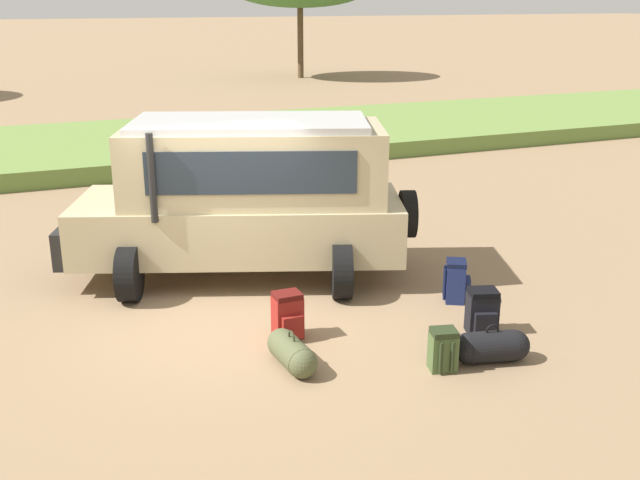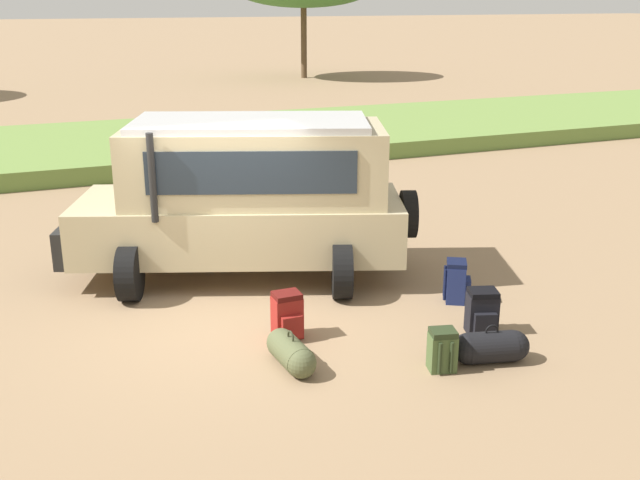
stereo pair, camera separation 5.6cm
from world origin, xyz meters
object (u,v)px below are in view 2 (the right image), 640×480
object	(u,v)px
backpack_beside_front_wheel	(442,350)
safari_vehicle	(246,195)
backpack_outermost	(287,316)
duffel_bag_soft_canvas	(291,353)
duffel_bag_low_black_case	(491,347)
backpack_near_rear_wheel	(457,282)
backpack_cluster_center	(482,312)

from	to	relation	value
backpack_beside_front_wheel	safari_vehicle	bearing A→B (deg)	106.71
backpack_beside_front_wheel	backpack_outermost	bearing A→B (deg)	132.60
safari_vehicle	duffel_bag_soft_canvas	distance (m)	3.36
duffel_bag_low_black_case	duffel_bag_soft_canvas	xyz separation A→B (m)	(-2.24, 0.79, -0.01)
backpack_outermost	duffel_bag_soft_canvas	size ratio (longest dim) A/B	0.64
backpack_near_rear_wheel	backpack_outermost	xyz separation A→B (m)	(-2.64, -0.23, 0.00)
backpack_near_rear_wheel	duffel_bag_low_black_case	bearing A→B (deg)	-109.61
safari_vehicle	duffel_bag_low_black_case	bearing A→B (deg)	-65.33
safari_vehicle	duffel_bag_low_black_case	distance (m)	4.46
backpack_beside_front_wheel	backpack_near_rear_wheel	distance (m)	2.14
safari_vehicle	duffel_bag_soft_canvas	bearing A→B (deg)	-98.02
backpack_beside_front_wheel	backpack_cluster_center	size ratio (longest dim) A/B	0.86
backpack_near_rear_wheel	backpack_beside_front_wheel	bearing A→B (deg)	-126.51
safari_vehicle	backpack_outermost	distance (m)	2.59
backpack_cluster_center	duffel_bag_soft_canvas	world-z (taller)	backpack_cluster_center
backpack_outermost	backpack_near_rear_wheel	bearing A→B (deg)	4.92
backpack_beside_front_wheel	backpack_near_rear_wheel	bearing A→B (deg)	53.49
backpack_cluster_center	duffel_bag_low_black_case	size ratio (longest dim) A/B	0.64
backpack_cluster_center	backpack_near_rear_wheel	xyz separation A→B (m)	(0.28, 1.05, 0.00)
duffel_bag_low_black_case	duffel_bag_soft_canvas	world-z (taller)	duffel_bag_low_black_case
safari_vehicle	backpack_outermost	world-z (taller)	safari_vehicle
backpack_outermost	backpack_beside_front_wheel	bearing A→B (deg)	-47.40
duffel_bag_low_black_case	duffel_bag_soft_canvas	distance (m)	2.38
backpack_outermost	duffel_bag_soft_canvas	distance (m)	0.80
backpack_beside_front_wheel	backpack_cluster_center	bearing A→B (deg)	33.82
backpack_outermost	backpack_cluster_center	bearing A→B (deg)	-19.18
backpack_near_rear_wheel	backpack_outermost	size ratio (longest dim) A/B	0.99
backpack_outermost	duffel_bag_soft_canvas	xyz separation A→B (m)	(-0.23, -0.76, -0.12)
duffel_bag_soft_canvas	backpack_near_rear_wheel	bearing A→B (deg)	18.95
backpack_cluster_center	backpack_near_rear_wheel	distance (m)	1.09
backpack_cluster_center	backpack_outermost	world-z (taller)	backpack_outermost
backpack_beside_front_wheel	duffel_bag_soft_canvas	xyz separation A→B (m)	(-1.60, 0.73, -0.07)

